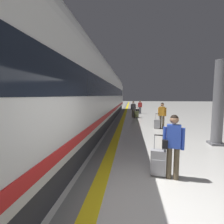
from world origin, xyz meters
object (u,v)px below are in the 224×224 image
(passenger_mid, at_px, (133,108))
(passenger_far, at_px, (140,106))
(platform_pillar, at_px, (218,105))
(rolling_suitcase_foreground, at_px, (158,162))
(high_speed_train, at_px, (85,89))
(suitcase_far, at_px, (137,111))
(traveller_foreground, at_px, (173,142))
(passenger_near, at_px, (162,113))
(suitcase_mid, at_px, (137,114))
(suitcase_near, at_px, (157,124))

(passenger_mid, bearing_deg, passenger_far, 77.11)
(platform_pillar, bearing_deg, rolling_suitcase_foreground, -133.09)
(high_speed_train, bearing_deg, suitcase_far, 69.61)
(suitcase_far, bearing_deg, rolling_suitcase_foreground, -90.04)
(high_speed_train, distance_m, traveller_foreground, 6.93)
(passenger_near, distance_m, suitcase_mid, 5.14)
(traveller_foreground, bearing_deg, platform_pillar, 50.99)
(traveller_foreground, distance_m, suitcase_mid, 11.53)
(rolling_suitcase_foreground, relative_size, passenger_near, 0.66)
(high_speed_train, relative_size, passenger_far, 22.54)
(passenger_near, bearing_deg, passenger_far, 96.20)
(passenger_mid, relative_size, suitcase_far, 1.69)
(suitcase_far, bearing_deg, high_speed_train, -110.39)
(rolling_suitcase_foreground, distance_m, passenger_mid, 11.65)
(rolling_suitcase_foreground, distance_m, passenger_far, 15.28)
(passenger_near, bearing_deg, rolling_suitcase_foreground, -101.07)
(passenger_far, bearing_deg, passenger_mid, -102.89)
(suitcase_near, height_order, passenger_far, passenger_far)
(high_speed_train, distance_m, rolling_suitcase_foreground, 6.84)
(high_speed_train, xyz_separation_m, suitcase_near, (4.48, 0.92, -2.18))
(rolling_suitcase_foreground, relative_size, suitcase_mid, 1.08)
(suitcase_mid, bearing_deg, rolling_suitcase_foreground, -89.07)
(passenger_near, xyz_separation_m, platform_pillar, (1.69, -3.36, 0.76))
(traveller_foreground, xyz_separation_m, rolling_suitcase_foreground, (-0.33, 0.08, -0.57))
(suitcase_near, bearing_deg, rolling_suitcase_foreground, -98.53)
(suitcase_mid, bearing_deg, suitcase_far, 86.86)
(suitcase_near, height_order, suitcase_mid, suitcase_mid)
(passenger_near, bearing_deg, suitcase_near, -155.95)
(suitcase_mid, relative_size, platform_pillar, 0.28)
(suitcase_near, distance_m, platform_pillar, 4.04)
(high_speed_train, distance_m, passenger_mid, 7.04)
(passenger_mid, relative_size, platform_pillar, 0.44)
(rolling_suitcase_foreground, xyz_separation_m, passenger_near, (1.28, 6.53, 0.58))
(rolling_suitcase_foreground, height_order, suitcase_near, rolling_suitcase_foreground)
(high_speed_train, relative_size, suitcase_far, 37.31)
(high_speed_train, bearing_deg, suitcase_mid, 60.72)
(traveller_foreground, height_order, passenger_near, passenger_near)
(passenger_mid, bearing_deg, platform_pillar, -67.65)
(rolling_suitcase_foreground, bearing_deg, suitcase_far, 89.96)
(rolling_suitcase_foreground, relative_size, passenger_mid, 0.69)
(traveller_foreground, xyz_separation_m, suitcase_mid, (-0.52, 11.50, -0.61))
(passenger_near, bearing_deg, platform_pillar, -63.28)
(passenger_near, xyz_separation_m, passenger_mid, (-1.78, 5.09, -0.05))
(suitcase_near, bearing_deg, suitcase_far, 96.31)
(traveller_foreground, xyz_separation_m, suitcase_near, (0.62, 6.47, -0.63))
(suitcase_mid, xyz_separation_m, platform_pillar, (3.15, -8.25, 1.38))
(suitcase_near, relative_size, passenger_far, 0.63)
(suitcase_far, bearing_deg, passenger_near, -81.45)
(rolling_suitcase_foreground, bearing_deg, high_speed_train, 122.78)
(suitcase_near, distance_m, passenger_far, 8.92)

